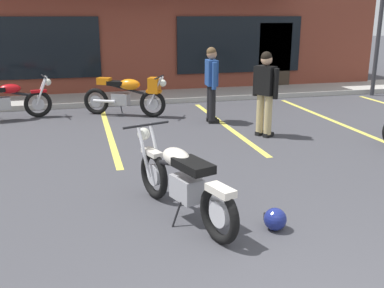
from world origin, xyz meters
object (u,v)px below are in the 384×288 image
Objects in this scene: motorcycle_foreground_classic at (182,181)px; motorcycle_blue_standard at (6,100)px; motorcycle_red_sportbike at (128,94)px; person_in_black_shirt at (211,80)px; person_in_shorts_foreground at (265,89)px; helmet_on_pavement at (275,219)px.

motorcycle_foreground_classic is 6.58m from motorcycle_blue_standard.
person_in_black_shirt is (1.72, -1.13, 0.42)m from motorcycle_red_sportbike.
motorcycle_foreground_classic is at bearing -127.18° from person_in_shorts_foreground.
motorcycle_red_sportbike is 7.42× the size of helmet_on_pavement.
motorcycle_blue_standard is 5.89m from person_in_shorts_foreground.
motorcycle_foreground_classic is 7.84× the size of helmet_on_pavement.
helmet_on_pavement is at bearing -32.38° from motorcycle_foreground_classic.
person_in_black_shirt is at bearing -33.35° from motorcycle_red_sportbike.
motorcycle_foreground_classic is 4.95m from person_in_black_shirt.
person_in_black_shirt is 5.33m from helmet_on_pavement.
helmet_on_pavement is (0.94, -0.60, -0.33)m from motorcycle_foreground_classic.
motorcycle_red_sportbike and motorcycle_blue_standard have the same top height.
motorcycle_red_sportbike is at bearing -5.09° from motorcycle_blue_standard.
helmet_on_pavement is at bearing -111.39° from person_in_shorts_foreground.
motorcycle_foreground_classic and motorcycle_red_sportbike have the same top height.
person_in_black_shirt is (1.75, 4.60, 0.49)m from motorcycle_foreground_classic.
motorcycle_foreground_classic is at bearing -90.28° from motorcycle_red_sportbike.
helmet_on_pavement is at bearing -98.90° from person_in_black_shirt.
motorcycle_foreground_classic is 1.06× the size of motorcycle_red_sportbike.
helmet_on_pavement is (3.68, -6.58, -0.33)m from motorcycle_blue_standard.
motorcycle_foreground_classic is 4.04m from person_in_shorts_foreground.
motorcycle_blue_standard is at bearing 119.23° from helmet_on_pavement.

